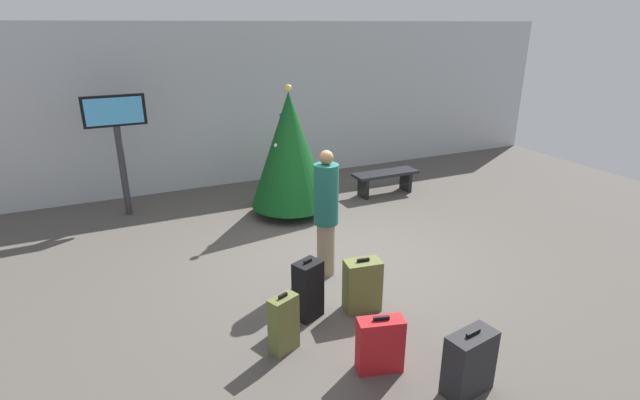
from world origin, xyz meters
name	(u,v)px	position (x,y,z in m)	size (l,w,h in m)	color
ground_plane	(341,261)	(0.00, 0.00, 0.00)	(16.00, 16.00, 0.00)	#514C47
back_wall	(250,104)	(0.00, 4.49, 1.73)	(16.00, 0.20, 3.45)	#B7BCC1
holiday_tree	(290,150)	(0.02, 2.15, 1.24)	(1.47, 1.47, 2.41)	#4C3319
flight_info_kiosk	(117,131)	(-2.79, 3.38, 1.61)	(1.06, 0.14, 2.24)	#333338
waiting_bench	(385,178)	(2.23, 2.35, 0.36)	(1.40, 0.44, 0.48)	black
traveller_0	(326,211)	(-0.38, -0.25, 0.97)	(0.45, 0.45, 1.84)	gray
suitcase_0	(284,324)	(-1.54, -1.61, 0.34)	(0.37, 0.28, 0.71)	#59602D
suitcase_1	(380,345)	(-0.75, -2.32, 0.30)	(0.51, 0.32, 0.64)	#B2191E
suitcase_2	(362,285)	(-0.36, -1.26, 0.34)	(0.48, 0.32, 0.71)	#59602D
suitcase_3	(469,363)	(-0.13, -2.95, 0.33)	(0.54, 0.34, 0.69)	#232326
suitcase_4	(308,290)	(-1.04, -1.13, 0.37)	(0.40, 0.35, 0.79)	black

